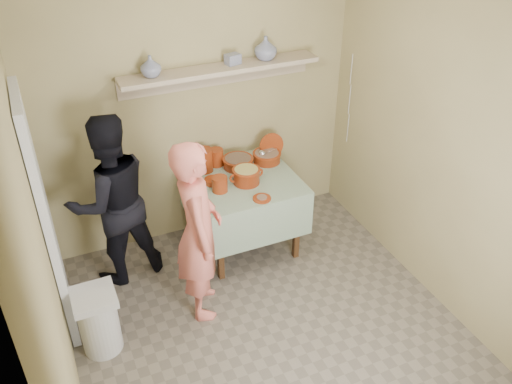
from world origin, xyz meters
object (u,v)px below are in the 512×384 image
serving_table (243,189)px  trash_bin (99,321)px  person_cook (198,231)px  person_helper (111,201)px  cazuela_rice (246,175)px

serving_table → trash_bin: size_ratio=1.74×
serving_table → trash_bin: 1.74m
person_cook → person_helper: person_helper is taller
person_helper → serving_table: (1.19, -0.06, -0.15)m
person_cook → trash_bin: 1.02m
person_helper → cazuela_rice: size_ratio=4.80×
cazuela_rice → person_cook: bearing=-139.2°
cazuela_rice → serving_table: bearing=90.8°
person_cook → serving_table: (0.64, 0.64, -0.15)m
person_helper → serving_table: person_helper is taller
cazuela_rice → trash_bin: size_ratio=0.59×
person_helper → serving_table: bearing=166.9°
person_cook → cazuela_rice: 0.85m
trash_bin → serving_table: bearing=26.8°
serving_table → cazuela_rice: 0.22m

